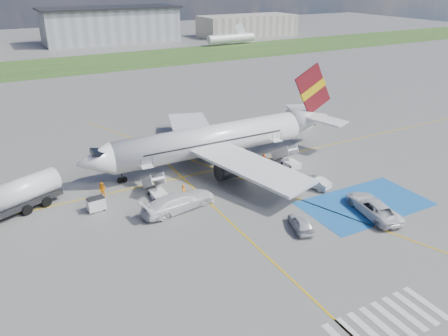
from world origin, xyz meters
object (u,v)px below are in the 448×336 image
at_px(airliner, 220,138).
at_px(van_white_b, 179,199).
at_px(car_silver_a, 301,223).
at_px(car_silver_b, 313,182).
at_px(van_white_a, 374,205).
at_px(fuel_tanker, 12,201).
at_px(gpu_cart, 96,205).
at_px(belt_loader, 305,125).

bearing_deg(airliner, van_white_b, -137.00).
xyz_separation_m(car_silver_a, car_silver_b, (7.10, 6.81, -0.00)).
height_order(van_white_a, van_white_b, van_white_b).
height_order(fuel_tanker, car_silver_b, fuel_tanker).
relative_size(airliner, fuel_tanker, 3.46).
height_order(car_silver_a, car_silver_b, car_silver_a).
bearing_deg(gpu_cart, airliner, 10.79).
xyz_separation_m(airliner, gpu_cart, (-17.89, -5.36, -2.70)).
bearing_deg(van_white_b, van_white_a, -130.80).
bearing_deg(van_white_a, belt_loader, -102.21).
bearing_deg(car_silver_b, van_white_b, -28.61).
bearing_deg(gpu_cart, fuel_tanker, 150.19).
distance_m(van_white_a, van_white_b, 20.56).
height_order(fuel_tanker, van_white_b, fuel_tanker).
xyz_separation_m(fuel_tanker, van_white_a, (33.29, -18.08, -0.42)).
xyz_separation_m(car_silver_a, van_white_b, (-9.06, 9.41, 0.55)).
distance_m(airliner, van_white_a, 21.48).
height_order(airliner, gpu_cart, airliner).
bearing_deg(car_silver_a, belt_loader, -110.65).
distance_m(fuel_tanker, van_white_a, 37.88).
height_order(car_silver_b, van_white_a, van_white_a).
height_order(airliner, car_silver_b, airliner).
bearing_deg(van_white_b, car_silver_a, -145.82).
xyz_separation_m(gpu_cart, car_silver_b, (24.02, -6.59, 0.01)).
distance_m(belt_loader, van_white_b, 33.20).
distance_m(gpu_cart, belt_loader, 38.90).
height_order(belt_loader, van_white_b, van_white_b).
height_order(car_silver_a, van_white_b, van_white_b).
bearing_deg(fuel_tanker, van_white_a, -52.41).
bearing_deg(car_silver_b, belt_loader, -145.05).
bearing_deg(car_silver_b, fuel_tanker, -37.01).
xyz_separation_m(belt_loader, car_silver_b, (-13.08, -18.29, 0.29)).
bearing_deg(belt_loader, fuel_tanker, 172.19).
distance_m(car_silver_a, van_white_b, 13.07).
bearing_deg(airliner, fuel_tanker, -175.79).
bearing_deg(belt_loader, van_white_a, -132.05).
height_order(car_silver_a, van_white_a, van_white_a).
distance_m(airliner, belt_loader, 20.45).
distance_m(car_silver_b, van_white_a, 8.15).
relative_size(airliner, belt_loader, 6.54).
distance_m(airliner, car_silver_b, 13.70).
height_order(gpu_cart, van_white_a, van_white_a).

